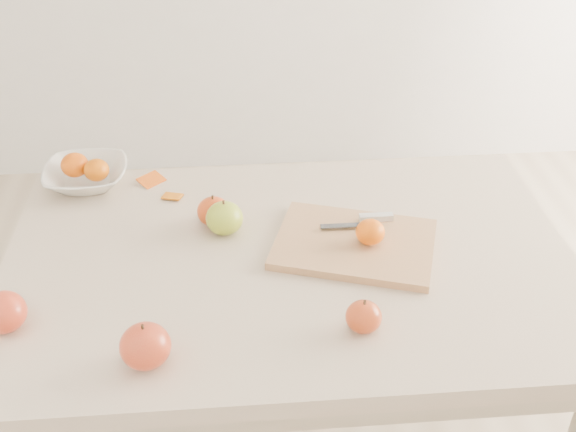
{
  "coord_description": "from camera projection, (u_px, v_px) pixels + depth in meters",
  "views": [
    {
      "loc": [
        -0.11,
        -1.22,
        1.65
      ],
      "look_at": [
        0.0,
        0.05,
        0.82
      ],
      "focal_mm": 45.0,
      "sensor_mm": 36.0,
      "label": 1
    }
  ],
  "objects": [
    {
      "name": "table",
      "position": [
        290.0,
        293.0,
        1.57
      ],
      "size": [
        1.2,
        0.8,
        0.75
      ],
      "color": "beige",
      "rests_on": "ground"
    },
    {
      "name": "cutting_board",
      "position": [
        354.0,
        244.0,
        1.54
      ],
      "size": [
        0.39,
        0.33,
        0.02
      ],
      "primitive_type": "cube",
      "rotation": [
        0.0,
        0.0,
        -0.32
      ],
      "color": "#A98054",
      "rests_on": "table"
    },
    {
      "name": "board_tangerine",
      "position": [
        370.0,
        232.0,
        1.51
      ],
      "size": [
        0.06,
        0.06,
        0.05
      ],
      "primitive_type": "ellipsoid",
      "color": "orange",
      "rests_on": "cutting_board"
    },
    {
      "name": "fruit_bowl",
      "position": [
        86.0,
        176.0,
        1.75
      ],
      "size": [
        0.2,
        0.2,
        0.05
      ],
      "primitive_type": "imported",
      "color": "silver",
      "rests_on": "table"
    },
    {
      "name": "bowl_tangerine_near",
      "position": [
        75.0,
        165.0,
        1.74
      ],
      "size": [
        0.07,
        0.07,
        0.06
      ],
      "primitive_type": "ellipsoid",
      "color": "#D15D07",
      "rests_on": "fruit_bowl"
    },
    {
      "name": "bowl_tangerine_far",
      "position": [
        96.0,
        170.0,
        1.73
      ],
      "size": [
        0.06,
        0.06,
        0.05
      ],
      "primitive_type": "ellipsoid",
      "color": "#CA5507",
      "rests_on": "fruit_bowl"
    },
    {
      "name": "orange_peel_a",
      "position": [
        151.0,
        181.0,
        1.77
      ],
      "size": [
        0.07,
        0.07,
        0.01
      ],
      "primitive_type": "cube",
      "rotation": [
        0.21,
        0.0,
        0.74
      ],
      "color": "#D8550F",
      "rests_on": "table"
    },
    {
      "name": "orange_peel_b",
      "position": [
        173.0,
        197.0,
        1.71
      ],
      "size": [
        0.05,
        0.05,
        0.01
      ],
      "primitive_type": "cube",
      "rotation": [
        -0.14,
        0.0,
        -0.28
      ],
      "color": "#C6650E",
      "rests_on": "table"
    },
    {
      "name": "paring_knife",
      "position": [
        371.0,
        219.0,
        1.59
      ],
      "size": [
        0.17,
        0.04,
        0.01
      ],
      "color": "silver",
      "rests_on": "cutting_board"
    },
    {
      "name": "apple_green",
      "position": [
        225.0,
        218.0,
        1.57
      ],
      "size": [
        0.08,
        0.08,
        0.07
      ],
      "primitive_type": "ellipsoid",
      "color": "olive",
      "rests_on": "table"
    },
    {
      "name": "apple_red_c",
      "position": [
        145.0,
        346.0,
        1.24
      ],
      "size": [
        0.09,
        0.09,
        0.08
      ],
      "primitive_type": "ellipsoid",
      "color": "#9B050C",
      "rests_on": "table"
    },
    {
      "name": "apple_red_e",
      "position": [
        364.0,
        317.0,
        1.31
      ],
      "size": [
        0.07,
        0.07,
        0.06
      ],
      "primitive_type": "ellipsoid",
      "color": "#A01A09",
      "rests_on": "table"
    },
    {
      "name": "apple_red_a",
      "position": [
        214.0,
        211.0,
        1.6
      ],
      "size": [
        0.07,
        0.07,
        0.07
      ],
      "primitive_type": "ellipsoid",
      "color": "#931204",
      "rests_on": "table"
    },
    {
      "name": "apple_red_d",
      "position": [
        3.0,
        312.0,
        1.31
      ],
      "size": [
        0.08,
        0.08,
        0.08
      ],
      "primitive_type": "ellipsoid",
      "color": "maroon",
      "rests_on": "table"
    }
  ]
}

